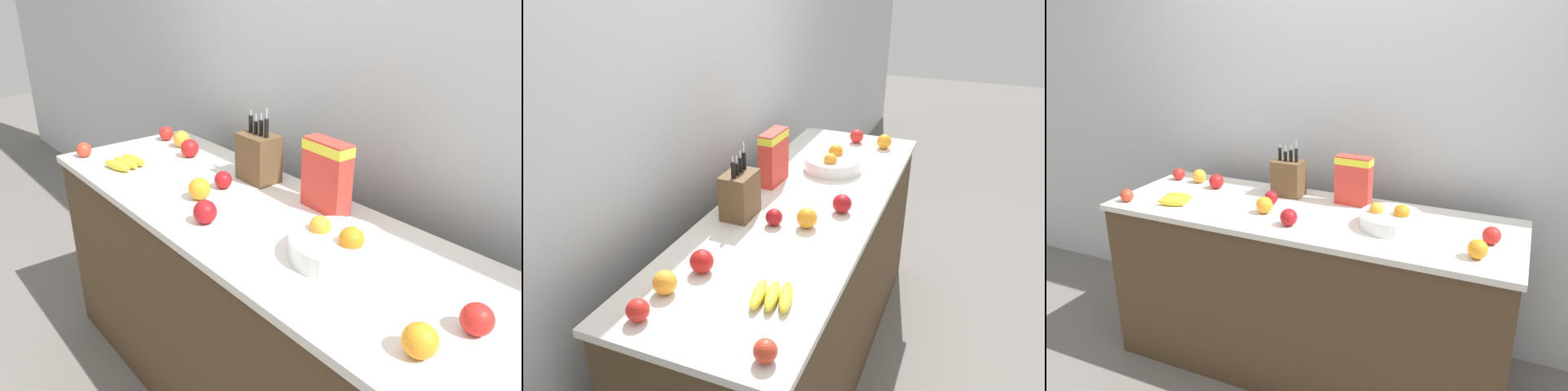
{
  "view_description": "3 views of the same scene",
  "coord_description": "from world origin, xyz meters",
  "views": [
    {
      "loc": [
        1.31,
        -1.02,
        1.69
      ],
      "look_at": [
        0.06,
        -0.0,
        0.99
      ],
      "focal_mm": 35.0,
      "sensor_mm": 36.0,
      "label": 1
    },
    {
      "loc": [
        -1.9,
        -0.69,
        1.92
      ],
      "look_at": [
        -0.08,
        0.05,
        0.98
      ],
      "focal_mm": 35.0,
      "sensor_mm": 36.0,
      "label": 2
    },
    {
      "loc": [
        0.97,
        -2.17,
        1.84
      ],
      "look_at": [
        -0.01,
        0.02,
        1.0
      ],
      "focal_mm": 35.0,
      "sensor_mm": 36.0,
      "label": 3
    }
  ],
  "objects": [
    {
      "name": "cereal_box",
      "position": [
        0.17,
        0.21,
        1.06
      ],
      "size": [
        0.19,
        0.08,
        0.26
      ],
      "rotation": [
        0.0,
        0.0,
        -0.04
      ],
      "color": "red",
      "rests_on": "counter"
    },
    {
      "name": "orange_near_bowl",
      "position": [
        -0.19,
        -0.09,
        0.96
      ],
      "size": [
        0.08,
        0.08,
        0.08
      ],
      "primitive_type": "sphere",
      "color": "orange",
      "rests_on": "counter"
    },
    {
      "name": "apple_leftmost",
      "position": [
        -0.63,
        0.14,
        0.95
      ],
      "size": [
        0.08,
        0.08,
        0.08
      ],
      "primitive_type": "sphere",
      "color": "red",
      "rests_on": "counter"
    },
    {
      "name": "knife_block",
      "position": [
        -0.2,
        0.2,
        1.01
      ],
      "size": [
        0.16,
        0.12,
        0.31
      ],
      "color": "brown",
      "rests_on": "counter"
    },
    {
      "name": "apple_rear",
      "position": [
        0.88,
        -0.02,
        0.95
      ],
      "size": [
        0.08,
        0.08,
        0.08
      ],
      "primitive_type": "sphere",
      "color": "red",
      "rests_on": "counter"
    },
    {
      "name": "apple_rightmost",
      "position": [
        -0.93,
        0.18,
        0.95
      ],
      "size": [
        0.07,
        0.07,
        0.07
      ],
      "primitive_type": "sphere",
      "color": "red",
      "rests_on": "counter"
    },
    {
      "name": "apple_middle",
      "position": [
        -0.01,
        -0.19,
        0.95
      ],
      "size": [
        0.08,
        0.08,
        0.08
      ],
      "primitive_type": "sphere",
      "color": "#A31419",
      "rests_on": "counter"
    },
    {
      "name": "fruit_bowl",
      "position": [
        0.43,
        -0.01,
        0.95
      ],
      "size": [
        0.29,
        0.29,
        0.12
      ],
      "color": "silver",
      "rests_on": "counter"
    },
    {
      "name": "orange_front_center",
      "position": [
        -0.78,
        0.19,
        0.95
      ],
      "size": [
        0.08,
        0.08,
        0.08
      ],
      "primitive_type": "sphere",
      "color": "orange",
      "rests_on": "counter"
    },
    {
      "name": "apple_near_bananas",
      "position": [
        -0.22,
        0.04,
        0.95
      ],
      "size": [
        0.07,
        0.07,
        0.07
      ],
      "primitive_type": "sphere",
      "color": "#A31419",
      "rests_on": "counter"
    },
    {
      "name": "banana_bunch",
      "position": [
        -0.69,
        -0.15,
        0.93
      ],
      "size": [
        0.18,
        0.16,
        0.04
      ],
      "rotation": [
        0.0,
        0.0,
        0.24
      ],
      "color": "yellow",
      "rests_on": "counter"
    },
    {
      "name": "wall_back",
      "position": [
        0.0,
        0.56,
        1.3
      ],
      "size": [
        9.0,
        0.06,
        2.6
      ],
      "color": "silver",
      "rests_on": "ground_plane"
    },
    {
      "name": "apple_front",
      "position": [
        -0.94,
        -0.24,
        0.95
      ],
      "size": [
        0.07,
        0.07,
        0.07
      ],
      "primitive_type": "sphere",
      "color": "red",
      "rests_on": "counter"
    },
    {
      "name": "orange_front_left",
      "position": [
        0.84,
        -0.19,
        0.95
      ],
      "size": [
        0.08,
        0.08,
        0.08
      ],
      "primitive_type": "sphere",
      "color": "orange",
      "rests_on": "counter"
    },
    {
      "name": "counter",
      "position": [
        0.0,
        0.0,
        0.46
      ],
      "size": [
        2.08,
        0.68,
        0.91
      ],
      "color": "#4C3823",
      "rests_on": "ground_plane"
    }
  ]
}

